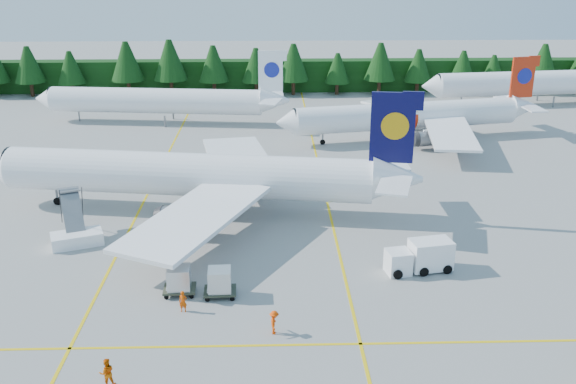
{
  "coord_description": "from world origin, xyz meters",
  "views": [
    {
      "loc": [
        -0.09,
        -43.76,
        25.33
      ],
      "look_at": [
        1.56,
        14.95,
        3.5
      ],
      "focal_mm": 40.0,
      "sensor_mm": 36.0,
      "label": 1
    }
  ],
  "objects_px": {
    "airliner_red": "(402,117)",
    "service_truck": "(419,257)",
    "airliner_navy": "(180,175)",
    "airstairs": "(76,234)"
  },
  "relations": [
    {
      "from": "airliner_navy",
      "to": "service_truck",
      "type": "distance_m",
      "value": 26.33
    },
    {
      "from": "airliner_navy",
      "to": "service_truck",
      "type": "relative_size",
      "value": 7.66
    },
    {
      "from": "airstairs",
      "to": "service_truck",
      "type": "relative_size",
      "value": 1.18
    },
    {
      "from": "service_truck",
      "to": "airliner_red",
      "type": "bearing_deg",
      "value": 70.37
    },
    {
      "from": "airliner_navy",
      "to": "airliner_red",
      "type": "relative_size",
      "value": 1.16
    },
    {
      "from": "airliner_navy",
      "to": "airliner_red",
      "type": "xyz_separation_m",
      "value": [
        28.45,
        26.78,
        -0.53
      ]
    },
    {
      "from": "airliner_navy",
      "to": "airliner_red",
      "type": "distance_m",
      "value": 39.07
    },
    {
      "from": "airliner_red",
      "to": "service_truck",
      "type": "bearing_deg",
      "value": -110.15
    },
    {
      "from": "airliner_navy",
      "to": "airstairs",
      "type": "distance_m",
      "value": 12.2
    },
    {
      "from": "airliner_red",
      "to": "service_truck",
      "type": "xyz_separation_m",
      "value": [
        -6.55,
        -41.16,
        -2.07
      ]
    }
  ]
}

